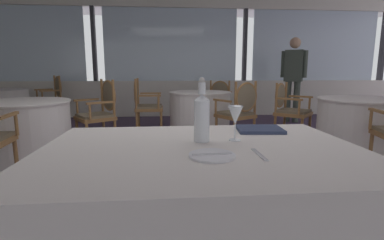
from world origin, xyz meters
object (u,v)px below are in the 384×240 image
(dining_chair_0_1, at_px, (218,99))
(dining_chair_3_0, at_px, (53,95))
(diner_person_0, at_px, (293,74))
(dining_chair_0_0, at_px, (240,108))
(wine_glass, at_px, (235,116))
(menu_book, at_px, (259,129))
(dining_chair_1_1, at_px, (288,107))
(water_bottle, at_px, (202,116))
(dining_chair_2_0, at_px, (101,108))
(dining_chair_0_2, at_px, (144,102))
(side_plate, at_px, (212,155))

(dining_chair_0_1, relative_size, dining_chair_3_0, 0.90)
(diner_person_0, bearing_deg, dining_chair_3_0, -61.85)
(dining_chair_0_1, xyz_separation_m, diner_person_0, (1.63, 0.14, 0.49))
(dining_chair_0_0, bearing_deg, wine_glass, 134.12)
(menu_book, distance_m, dining_chair_0_0, 2.50)
(dining_chair_3_0, bearing_deg, dining_chair_1_1, 119.60)
(water_bottle, relative_size, dining_chair_1_1, 0.36)
(dining_chair_0_1, height_order, diner_person_0, diner_person_0)
(dining_chair_0_1, bearing_deg, dining_chair_1_1, 57.34)
(menu_book, relative_size, diner_person_0, 0.15)
(menu_book, bearing_deg, dining_chair_2_0, 126.02)
(dining_chair_0_0, height_order, dining_chair_0_1, dining_chair_0_0)
(dining_chair_1_1, bearing_deg, diner_person_0, 106.94)
(dining_chair_0_2, bearing_deg, wine_glass, -78.83)
(wine_glass, distance_m, menu_book, 0.33)
(menu_book, xyz_separation_m, diner_person_0, (2.11, 4.24, 0.28))
(dining_chair_0_2, bearing_deg, dining_chair_3_0, 143.73)
(side_plate, relative_size, dining_chair_0_1, 0.23)
(dining_chair_2_0, bearing_deg, dining_chair_0_0, 143.18)
(diner_person_0, bearing_deg, dining_chair_0_0, -8.33)
(dining_chair_0_1, distance_m, dining_chair_2_0, 2.54)
(dining_chair_1_1, bearing_deg, side_plate, -75.97)
(side_plate, relative_size, dining_chair_1_1, 0.22)
(dining_chair_0_2, height_order, dining_chair_3_0, dining_chair_3_0)
(water_bottle, xyz_separation_m, dining_chair_1_1, (1.68, 2.79, -0.32))
(wine_glass, relative_size, dining_chair_0_0, 0.19)
(water_bottle, distance_m, diner_person_0, 5.12)
(side_plate, bearing_deg, dining_chair_1_1, 61.39)
(water_bottle, height_order, dining_chair_0_0, water_bottle)
(diner_person_0, bearing_deg, wine_glass, 5.92)
(dining_chair_0_0, xyz_separation_m, dining_chair_3_0, (-3.50, 2.26, 0.03))
(water_bottle, bearing_deg, dining_chair_0_0, 71.56)
(side_plate, height_order, water_bottle, water_bottle)
(side_plate, bearing_deg, dining_chair_0_0, 73.38)
(dining_chair_0_1, xyz_separation_m, dining_chair_0_2, (-1.43, -0.85, 0.04))
(menu_book, bearing_deg, side_plate, -121.50)
(dining_chair_1_1, bearing_deg, water_bottle, -78.45)
(menu_book, height_order, dining_chair_0_1, dining_chair_0_1)
(dining_chair_0_0, xyz_separation_m, dining_chair_1_1, (0.79, 0.13, -0.00))
(dining_chair_0_0, height_order, dining_chair_0_2, dining_chair_0_2)
(dining_chair_0_0, relative_size, diner_person_0, 0.53)
(dining_chair_1_1, bearing_deg, dining_chair_0_2, -154.31)
(menu_book, relative_size, dining_chair_1_1, 0.29)
(wine_glass, xyz_separation_m, diner_person_0, (2.31, 4.46, 0.15))
(wine_glass, distance_m, diner_person_0, 5.03)
(side_plate, xyz_separation_m, dining_chair_0_0, (0.88, 2.94, -0.19))
(wine_glass, xyz_separation_m, menu_book, (0.21, 0.23, -0.12))
(dining_chair_0_1, height_order, dining_chair_3_0, dining_chair_3_0)
(side_plate, height_order, dining_chair_0_0, dining_chair_0_0)
(side_plate, relative_size, dining_chair_0_2, 0.21)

